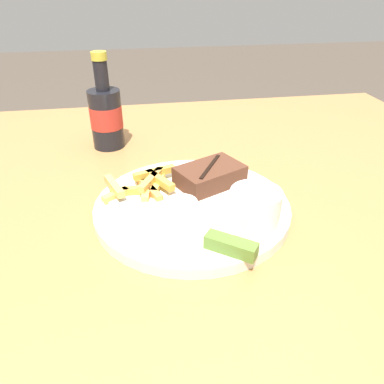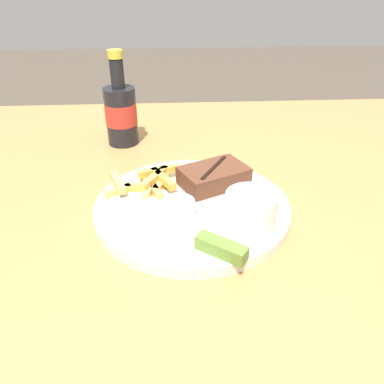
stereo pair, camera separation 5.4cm
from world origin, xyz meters
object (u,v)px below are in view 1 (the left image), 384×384
object	(u,v)px
dinner_plate	(192,207)
steak_portion	(210,175)
dipping_sauce_cup	(181,209)
pickle_spear	(231,246)
fork_utensil	(140,201)
beer_bottle	(106,115)
coleslaw_cup	(255,207)

from	to	relation	value
dinner_plate	steak_portion	xyz separation A→B (m)	(0.04, 0.06, 0.03)
dipping_sauce_cup	pickle_spear	world-z (taller)	dipping_sauce_cup
dinner_plate	fork_utensil	world-z (taller)	fork_utensil
beer_bottle	pickle_spear	bearing A→B (deg)	-68.21
steak_portion	pickle_spear	world-z (taller)	steak_portion
dinner_plate	pickle_spear	size ratio (longest dim) A/B	4.50
coleslaw_cup	fork_utensil	distance (m)	0.19
dinner_plate	dipping_sauce_cup	xyz separation A→B (m)	(-0.02, -0.04, 0.02)
steak_portion	dipping_sauce_cup	bearing A→B (deg)	-124.02
dinner_plate	steak_portion	distance (m)	0.07
steak_portion	pickle_spear	xyz separation A→B (m)	(-0.01, -0.18, -0.01)
steak_portion	dipping_sauce_cup	world-z (taller)	steak_portion
coleslaw_cup	fork_utensil	bearing A→B (deg)	149.76
dipping_sauce_cup	pickle_spear	distance (m)	0.10
steak_portion	dipping_sauce_cup	size ratio (longest dim) A/B	2.64
dipping_sauce_cup	fork_utensil	world-z (taller)	dipping_sauce_cup
pickle_spear	fork_utensil	bearing A→B (deg)	128.08
dinner_plate	coleslaw_cup	world-z (taller)	coleslaw_cup
beer_bottle	dipping_sauce_cup	bearing A→B (deg)	-70.86
steak_portion	fork_utensil	size ratio (longest dim) A/B	0.98
beer_bottle	coleslaw_cup	bearing A→B (deg)	-59.83
dipping_sauce_cup	beer_bottle	bearing A→B (deg)	109.14
beer_bottle	dinner_plate	bearing A→B (deg)	-64.78
steak_portion	beer_bottle	distance (m)	0.30
dipping_sauce_cup	beer_bottle	distance (m)	0.35
dinner_plate	steak_portion	world-z (taller)	steak_portion
steak_portion	beer_bottle	xyz separation A→B (m)	(-0.18, 0.24, 0.04)
dipping_sauce_cup	fork_utensil	size ratio (longest dim) A/B	0.37
coleslaw_cup	beer_bottle	size ratio (longest dim) A/B	0.36
pickle_spear	steak_portion	bearing A→B (deg)	86.76
pickle_spear	fork_utensil	distance (m)	0.18
coleslaw_cup	dipping_sauce_cup	distance (m)	0.11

